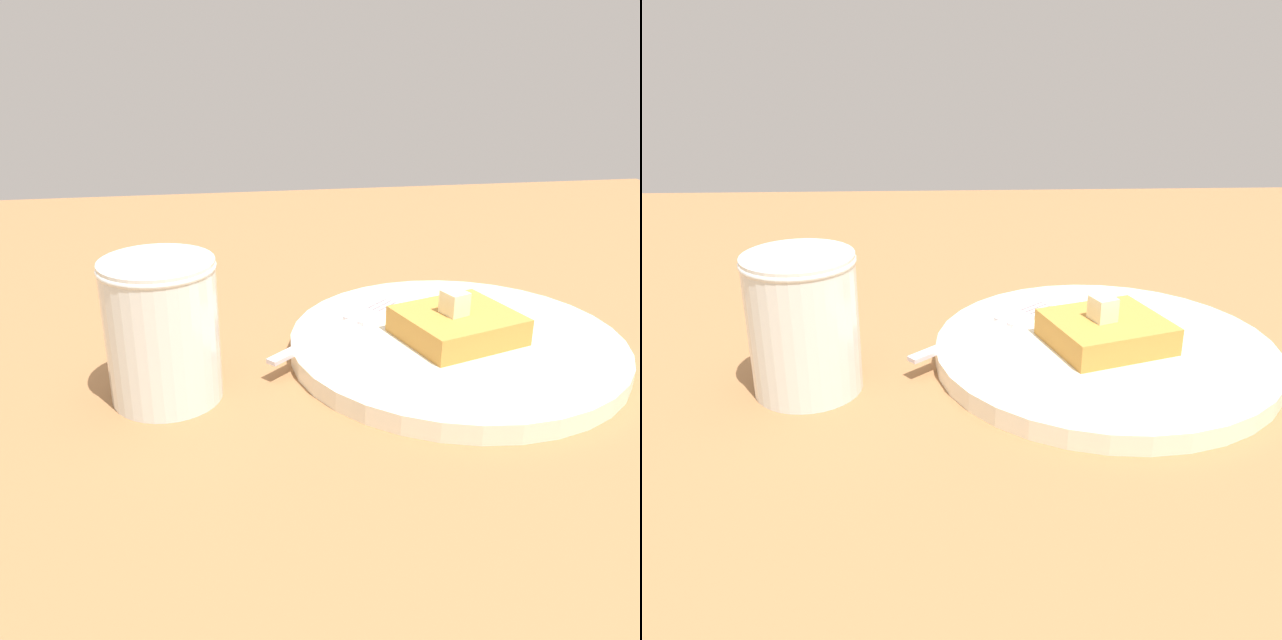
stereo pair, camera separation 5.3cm
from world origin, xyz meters
The scene contains 6 objects.
table_surface centered at (0.00, 0.00, 0.98)cm, with size 123.04×123.04×1.96cm, color #94643C.
plate centered at (-1.30, 9.79, 2.84)cm, with size 26.71×26.71×1.52cm.
toast_slice_center centered at (-1.30, 9.79, 4.55)cm, with size 7.71×8.65×2.16cm, color #BE8337.
butter_pat_primary centered at (-1.21, 9.36, 6.56)cm, with size 1.86×1.67×1.86cm, color beige.
fork centered at (-4.68, 1.39, 3.65)cm, with size 11.68×12.93×0.36cm.
syrup_jar centered at (2.08, -12.88, 6.55)cm, with size 8.04×8.04×10.27cm.
Camera 2 is at (48.89, -3.52, 27.33)cm, focal length 40.00 mm.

